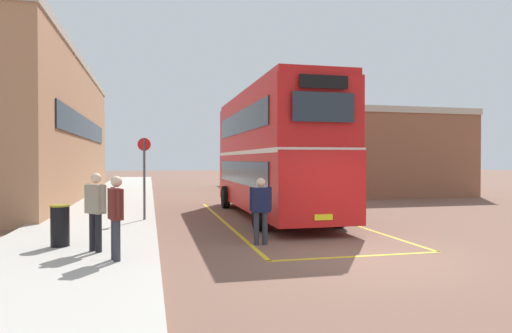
{
  "coord_description": "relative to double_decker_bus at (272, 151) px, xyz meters",
  "views": [
    {
      "loc": [
        -4.7,
        -9.02,
        2.18
      ],
      "look_at": [
        0.15,
        11.06,
        1.87
      ],
      "focal_mm": 31.05,
      "sensor_mm": 36.0,
      "label": 1
    }
  ],
  "objects": [
    {
      "name": "depot_building_right",
      "position": [
        9.91,
        13.34,
        0.08
      ],
      "size": [
        8.77,
        15.6,
        5.17
      ],
      "color": "brown",
      "rests_on": "ground"
    },
    {
      "name": "single_deck_bus",
      "position": [
        3.15,
        17.36,
        -0.87
      ],
      "size": [
        3.05,
        9.02,
        3.02
      ],
      "color": "black",
      "rests_on": "ground"
    },
    {
      "name": "litter_bin",
      "position": [
        -6.67,
        -5.23,
        -1.88
      ],
      "size": [
        0.45,
        0.45,
        0.98
      ],
      "color": "black",
      "rests_on": "sidewalk_left"
    },
    {
      "name": "pedestrian_waiting_near",
      "position": [
        -5.78,
        -6.07,
        -1.35
      ],
      "size": [
        0.49,
        0.52,
        1.75
      ],
      "color": "black",
      "rests_on": "sidewalk_left"
    },
    {
      "name": "sidewalk_left",
      "position": [
        -6.41,
        9.39,
        -2.44
      ],
      "size": [
        4.0,
        57.6,
        0.14
      ],
      "primitive_type": "cube",
      "color": "#B2ADA3",
      "rests_on": "ground"
    },
    {
      "name": "bay_marking_yellow",
      "position": [
        -0.01,
        -1.96,
        -2.51
      ],
      "size": [
        4.35,
        12.61,
        0.01
      ],
      "color": "gold",
      "rests_on": "ground"
    },
    {
      "name": "brick_building_left",
      "position": [
        -11.41,
        9.37,
        1.23
      ],
      "size": [
        6.91,
        21.4,
        7.48
      ],
      "color": "#AD7A56",
      "rests_on": "ground"
    },
    {
      "name": "double_decker_bus",
      "position": [
        0.0,
        0.0,
        0.0
      ],
      "size": [
        2.95,
        10.61,
        4.75
      ],
      "color": "black",
      "rests_on": "ground"
    },
    {
      "name": "pedestrian_waiting_far",
      "position": [
        -5.28,
        -7.06,
        -1.38
      ],
      "size": [
        0.35,
        0.56,
        1.71
      ],
      "color": "#2D2D38",
      "rests_on": "sidewalk_left"
    },
    {
      "name": "pedestrian_boarding",
      "position": [
        -1.84,
        -5.46,
        -1.51
      ],
      "size": [
        0.58,
        0.26,
        1.72
      ],
      "color": "#2D2D38",
      "rests_on": "ground"
    },
    {
      "name": "ground_plane",
      "position": [
        0.09,
        6.99,
        -2.51
      ],
      "size": [
        135.6,
        135.6,
        0.0
      ],
      "primitive_type": "plane",
      "color": "brown"
    },
    {
      "name": "bus_stop_sign",
      "position": [
        -4.78,
        -0.9,
        -0.7
      ],
      "size": [
        0.44,
        0.08,
        2.79
      ],
      "color": "#4C4C51",
      "rests_on": "sidewalk_left"
    }
  ]
}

